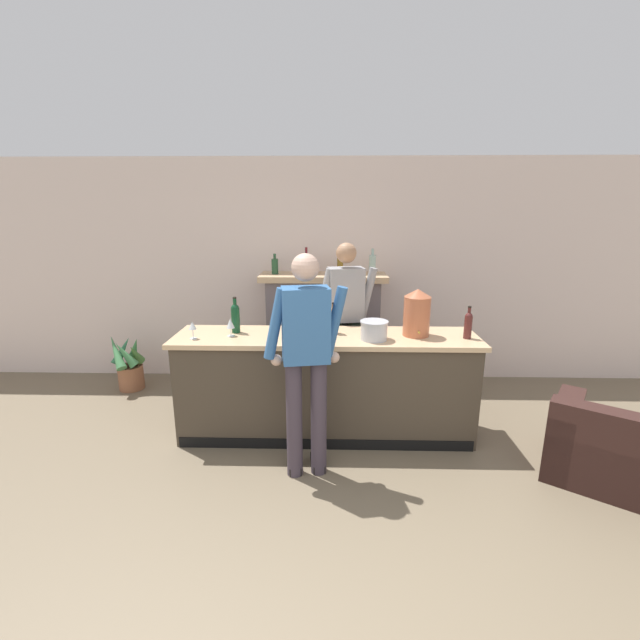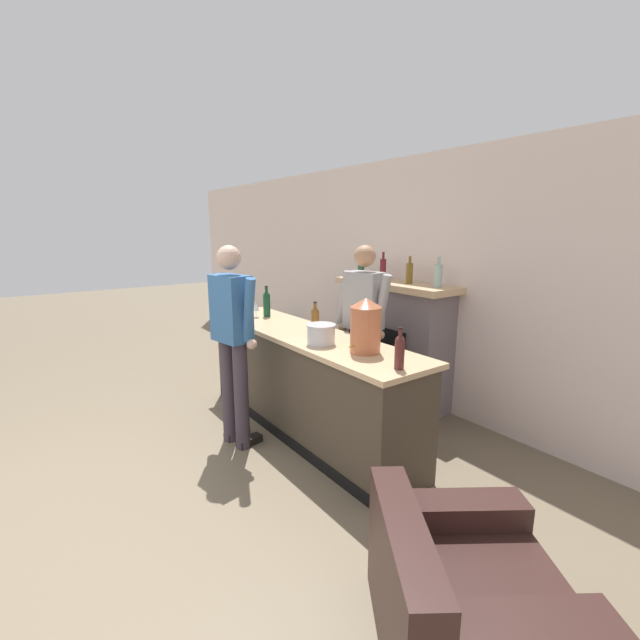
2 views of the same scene
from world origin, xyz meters
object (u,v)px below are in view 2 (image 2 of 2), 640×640
at_px(fireplace_stone, 394,341).
at_px(wine_bottle_riesling_slim, 315,319).
at_px(wine_bottle_port_short, 267,303).
at_px(armchair_black, 457,606).
at_px(wine_glass_front_left, 256,307).
at_px(wine_glass_mid_counter, 236,304).
at_px(ice_bucket_steel, 321,334).
at_px(potted_plant_corner, 272,336).
at_px(person_customer, 233,338).
at_px(wine_bottle_cabernet_heavy, 400,351).
at_px(person_bartender, 363,327).
at_px(copper_dispenser, 366,325).

relative_size(fireplace_stone, wine_bottle_riesling_slim, 5.76).
bearing_deg(wine_bottle_port_short, armchair_black, -13.84).
relative_size(fireplace_stone, wine_glass_front_left, 10.04).
distance_m(wine_glass_front_left, wine_glass_mid_counter, 0.34).
bearing_deg(ice_bucket_steel, wine_glass_front_left, 177.01).
bearing_deg(ice_bucket_steel, fireplace_stone, 109.14).
xyz_separation_m(wine_bottle_port_short, wine_glass_mid_counter, (-0.34, -0.22, -0.04)).
relative_size(potted_plant_corner, wine_bottle_port_short, 2.06).
bearing_deg(wine_glass_front_left, wine_glass_mid_counter, -164.23).
distance_m(wine_bottle_riesling_slim, wine_bottle_port_short, 0.93).
bearing_deg(wine_glass_front_left, potted_plant_corner, 145.57).
distance_m(wine_bottle_riesling_slim, wine_glass_front_left, 0.96).
relative_size(wine_bottle_port_short, wine_glass_front_left, 2.02).
height_order(armchair_black, potted_plant_corner, same).
relative_size(person_customer, wine_bottle_port_short, 5.34).
height_order(ice_bucket_steel, wine_bottle_cabernet_heavy, wine_bottle_cabernet_heavy).
height_order(person_bartender, wine_glass_mid_counter, person_bartender).
bearing_deg(wine_glass_mid_counter, person_customer, -26.40).
bearing_deg(person_bartender, potted_plant_corner, 170.61).
distance_m(person_bartender, wine_glass_mid_counter, 1.57).
bearing_deg(armchair_black, ice_bucket_steel, 162.64).
bearing_deg(potted_plant_corner, wine_bottle_port_short, -30.77).
relative_size(copper_dispenser, wine_bottle_cabernet_heavy, 1.47).
bearing_deg(wine_bottle_port_short, ice_bucket_steel, -8.53).
height_order(person_bartender, ice_bucket_steel, person_bartender).
bearing_deg(ice_bucket_steel, armchair_black, -17.36).
xyz_separation_m(armchair_black, potted_plant_corner, (-4.72, 1.71, 0.05)).
xyz_separation_m(fireplace_stone, person_bartender, (0.25, -0.70, 0.30)).
height_order(fireplace_stone, wine_bottle_port_short, fireplace_stone).
bearing_deg(potted_plant_corner, wine_bottle_cabernet_heavy, -16.00).
relative_size(copper_dispenser, wine_bottle_riesling_slim, 1.48).
bearing_deg(wine_bottle_port_short, copper_dispenser, -1.78).
bearing_deg(ice_bucket_steel, person_customer, -136.80).
xyz_separation_m(potted_plant_corner, copper_dispenser, (3.25, -0.98, 0.92)).
relative_size(armchair_black, wine_bottle_port_short, 3.52).
bearing_deg(wine_bottle_cabernet_heavy, potted_plant_corner, 164.00).
relative_size(person_bartender, wine_bottle_port_short, 5.29).
distance_m(potted_plant_corner, wine_glass_mid_counter, 1.85).
height_order(wine_bottle_riesling_slim, wine_bottle_port_short, wine_bottle_port_short).
distance_m(ice_bucket_steel, wine_bottle_riesling_slim, 0.42).
bearing_deg(fireplace_stone, person_bartender, -70.59).
distance_m(person_bartender, ice_bucket_steel, 0.73).
bearing_deg(copper_dispenser, ice_bucket_steel, -160.66).
bearing_deg(wine_glass_front_left, fireplace_stone, 57.84).
bearing_deg(wine_bottle_riesling_slim, potted_plant_corner, 159.62).
bearing_deg(fireplace_stone, wine_bottle_riesling_slim, -84.32).
height_order(wine_bottle_cabernet_heavy, wine_glass_front_left, wine_bottle_cabernet_heavy).
bearing_deg(person_customer, fireplace_stone, 87.06).
bearing_deg(wine_glass_front_left, wine_bottle_port_short, 80.55).
bearing_deg(ice_bucket_steel, copper_dispenser, 19.34).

